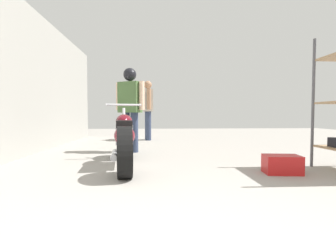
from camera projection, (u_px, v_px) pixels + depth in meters
ground_plane at (170, 155)px, 4.53m from camera, size 18.08×18.08×0.00m
garage_partition_left at (22, 79)px, 4.32m from camera, size 0.08×8.29×2.78m
motorcycle_maroon_cruiser at (124, 139)px, 3.52m from camera, size 0.60×2.01×0.94m
mechanic_in_blue at (148, 107)px, 7.33m from camera, size 0.31×0.71×1.77m
mechanic_with_helmet at (130, 102)px, 4.93m from camera, size 0.63×0.42×1.69m
red_toolbox at (282, 164)px, 3.12m from camera, size 0.47×0.33×0.23m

